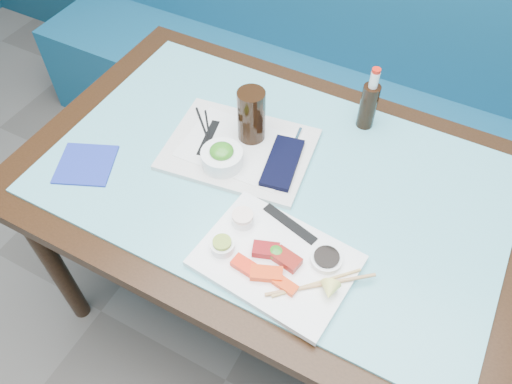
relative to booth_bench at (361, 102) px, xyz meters
The scene contains 34 objects.
booth_bench is the anchor object (origin of this frame).
dining_table 0.89m from the booth_bench, 90.00° to the right, with size 1.40×0.90×0.75m.
glass_top 0.92m from the booth_bench, 90.00° to the right, with size 1.22×0.76×0.01m, color #5CAEB9.
sashimi_plate 1.16m from the booth_bench, 83.46° to the right, with size 0.36×0.25×0.02m, color white.
salmon_left 1.21m from the booth_bench, 86.27° to the right, with size 0.07×0.03×0.02m, color red.
salmon_mid 1.21m from the booth_bench, 83.74° to the right, with size 0.07×0.04×0.02m, color red.
salmon_right 1.22m from the booth_bench, 81.29° to the right, with size 0.06×0.03×0.01m, color red.
tuna_left 1.16m from the booth_bench, 85.01° to the right, with size 0.06×0.04×0.02m, color maroon.
tuna_right 1.16m from the booth_bench, 82.12° to the right, with size 0.06×0.04×0.02m, color maroon.
seaweed_garnish 1.16m from the booth_bench, 83.66° to the right, with size 0.04×0.04×0.02m, color #2A7D1C.
ramekin_wasabi 1.19m from the booth_bench, 90.04° to the right, with size 0.06×0.06×0.02m, color white.
wasabi_fill 1.20m from the booth_bench, 90.04° to the right, with size 0.04×0.04×0.01m, color #85A435.
ramekin_ginger 1.11m from the booth_bench, 89.77° to the right, with size 0.05×0.05×0.02m, color white.
ginger_fill 1.11m from the booth_bench, 89.77° to the right, with size 0.05×0.05×0.01m, color #FFE1D1.
soy_dish 1.13m from the booth_bench, 77.48° to the right, with size 0.08×0.08×0.02m, color white.
soy_fill 1.14m from the booth_bench, 77.48° to the right, with size 0.06×0.06×0.01m, color black.
lemon_wedge 1.22m from the booth_bench, 76.40° to the right, with size 0.05×0.05×0.04m, color #FCF977.
chopstick_sleeve 1.06m from the booth_bench, 83.63° to the right, with size 0.16×0.02×0.00m, color black.
wooden_chopstick_a 1.19m from the booth_bench, 77.95° to the right, with size 0.01×0.01×0.22m, color tan.
wooden_chopstick_b 1.20m from the booth_bench, 77.45° to the right, with size 0.01×0.01×0.26m, color tan.
serving_tray 0.90m from the booth_bench, 99.24° to the right, with size 0.40×0.30×0.02m, color silver.
paper_placemat 0.91m from the booth_bench, 99.24° to the right, with size 0.31×0.22×0.00m, color silver.
seaweed_bowl 0.99m from the booth_bench, 99.10° to the right, with size 0.11×0.11×0.05m, color white.
seaweed_salad 1.00m from the booth_bench, 99.10° to the right, with size 0.07×0.07×0.03m, color #317F1D.
cola_glass 0.90m from the booth_bench, 99.16° to the right, with size 0.08×0.08×0.16m, color black.
navy_pouch 0.90m from the booth_bench, 89.70° to the right, with size 0.08×0.19×0.01m, color black.
fork 0.81m from the booth_bench, 90.15° to the right, with size 0.01×0.01×0.08m, color white.
black_chopstick_a 0.94m from the booth_bench, 105.76° to the right, with size 0.01×0.01×0.26m, color black.
black_chopstick_b 0.93m from the booth_bench, 105.23° to the right, with size 0.01×0.01×0.23m, color black.
tray_sleeve 0.94m from the booth_bench, 105.49° to the right, with size 0.02×0.14×0.00m, color black.
cola_bottle_body 0.72m from the booth_bench, 75.05° to the right, with size 0.05×0.05×0.14m, color black.
cola_bottle_neck 0.78m from the booth_bench, 75.05° to the right, with size 0.03×0.03×0.05m, color white.
cola_bottle_cap 0.80m from the booth_bench, 75.05° to the right, with size 0.02×0.02×0.01m, color red.
blue_napkin 1.22m from the booth_bench, 114.54° to the right, with size 0.15×0.15×0.01m, color navy.
Camera 1 is at (0.37, 0.65, 1.79)m, focal length 35.00 mm.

